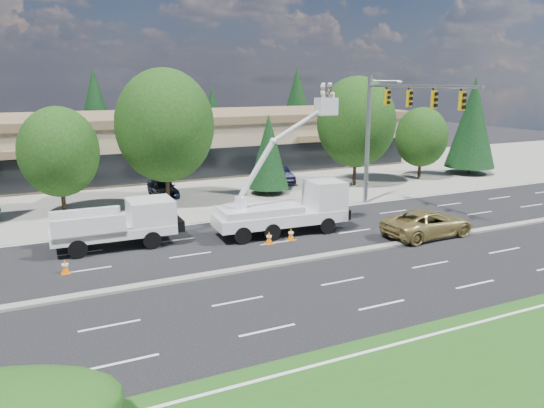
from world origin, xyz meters
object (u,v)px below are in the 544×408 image
signal_mast (388,120)px  bucket_truck (294,201)px  utility_pickup (122,228)px  minivan (428,223)px

signal_mast → bucket_truck: 9.65m
signal_mast → bucket_truck: bearing=-164.0°
signal_mast → bucket_truck: signal_mast is taller
utility_pickup → bucket_truck: bucket_truck is taller
signal_mast → bucket_truck: size_ratio=1.19×
bucket_truck → minivan: size_ratio=1.56×
bucket_truck → signal_mast: bearing=19.3°
signal_mast → utility_pickup: bearing=-177.2°
utility_pickup → minivan: utility_pickup is taller
bucket_truck → minivan: (6.49, -4.05, -1.10)m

